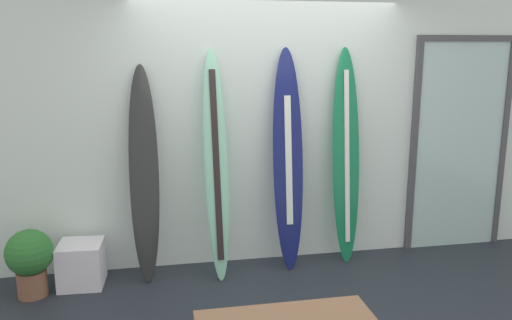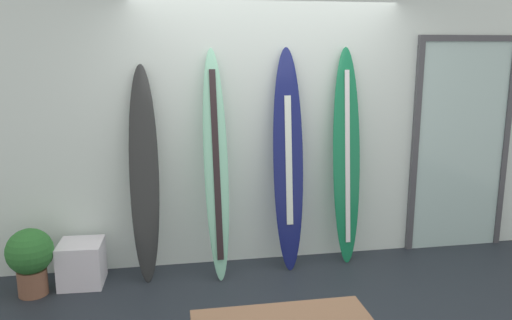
{
  "view_description": "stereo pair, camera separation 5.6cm",
  "coord_description": "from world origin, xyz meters",
  "views": [
    {
      "loc": [
        -1.02,
        -3.55,
        2.05
      ],
      "look_at": [
        -0.16,
        0.95,
        1.07
      ],
      "focal_mm": 35.93,
      "sensor_mm": 36.0,
      "label": 1
    },
    {
      "loc": [
        -0.97,
        -3.56,
        2.05
      ],
      "look_at": [
        -0.16,
        0.95,
        1.07
      ],
      "focal_mm": 35.93,
      "sensor_mm": 36.0,
      "label": 2
    }
  ],
  "objects": [
    {
      "name": "glass_door",
      "position": [
        2.03,
        1.18,
        1.13
      ],
      "size": [
        1.08,
        0.06,
        2.2
      ],
      "color": "silver",
      "rests_on": "ground"
    },
    {
      "name": "surfboard_charcoal",
      "position": [
        -1.17,
        0.98,
        0.96
      ],
      "size": [
        0.26,
        0.39,
        1.94
      ],
      "color": "#282929",
      "rests_on": "ground"
    },
    {
      "name": "surfboard_navy",
      "position": [
        0.16,
        1.0,
        1.04
      ],
      "size": [
        0.29,
        0.35,
        2.09
      ],
      "color": "navy",
      "rests_on": "ground"
    },
    {
      "name": "surfboard_emerald",
      "position": [
        0.75,
        1.04,
        1.03
      ],
      "size": [
        0.29,
        0.29,
        2.09
      ],
      "color": "#167548",
      "rests_on": "ground"
    },
    {
      "name": "display_block_left",
      "position": [
        -1.75,
        0.92,
        0.19
      ],
      "size": [
        0.39,
        0.39,
        0.39
      ],
      "color": "white",
      "rests_on": "ground"
    },
    {
      "name": "wall_back",
      "position": [
        0.0,
        1.3,
        1.4
      ],
      "size": [
        7.2,
        0.2,
        2.8
      ],
      "primitive_type": "cube",
      "color": "silver",
      "rests_on": "ground"
    },
    {
      "name": "surfboard_seafoam",
      "position": [
        -0.53,
        0.94,
        1.03
      ],
      "size": [
        0.24,
        0.48,
        2.08
      ],
      "color": "#85CDAA",
      "rests_on": "ground"
    },
    {
      "name": "ground",
      "position": [
        0.0,
        0.0,
        -0.02
      ],
      "size": [
        8.0,
        8.0,
        0.04
      ],
      "primitive_type": "cube",
      "color": "#22272F"
    },
    {
      "name": "potted_plant",
      "position": [
        -2.13,
        0.78,
        0.34
      ],
      "size": [
        0.39,
        0.39,
        0.59
      ],
      "color": "brown",
      "rests_on": "ground"
    }
  ]
}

